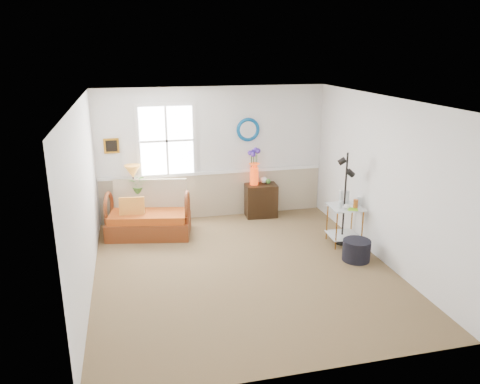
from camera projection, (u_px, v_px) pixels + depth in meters
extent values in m
cube|color=brown|center=(243.00, 269.00, 7.27)|extent=(4.50, 5.00, 0.01)
cube|color=white|center=(244.00, 100.00, 6.49)|extent=(4.50, 5.00, 0.01)
cube|color=silver|center=(213.00, 154.00, 9.20)|extent=(4.50, 0.01, 2.60)
cube|color=silver|center=(305.00, 262.00, 4.56)|extent=(4.50, 0.01, 2.60)
cube|color=silver|center=(84.00, 201.00, 6.38)|extent=(0.01, 5.00, 2.60)
cube|color=silver|center=(382.00, 180.00, 7.38)|extent=(0.01, 5.00, 2.60)
cube|color=tan|center=(214.00, 195.00, 9.44)|extent=(4.46, 0.02, 0.90)
cube|color=white|center=(214.00, 173.00, 9.29)|extent=(4.46, 0.04, 0.06)
cube|color=#C27E1A|center=(111.00, 146.00, 8.68)|extent=(0.28, 0.03, 0.28)
torus|color=#0A59A1|center=(248.00, 130.00, 9.21)|extent=(0.47, 0.07, 0.47)
imported|color=#3D762B|center=(139.00, 187.00, 8.73)|extent=(0.50, 0.52, 0.31)
cylinder|color=black|center=(356.00, 250.00, 7.53)|extent=(0.53, 0.53, 0.34)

